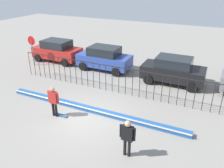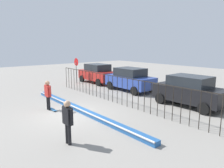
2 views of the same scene
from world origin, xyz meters
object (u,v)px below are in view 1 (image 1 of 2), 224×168
at_px(skateboard, 61,115).
at_px(parked_car_black, 173,70).
at_px(camera_operator, 127,135).
at_px(parked_car_blue, 104,58).
at_px(skateboarder, 53,99).
at_px(parked_car_red, 57,50).
at_px(stop_sign, 32,47).

bearing_deg(skateboard, parked_car_black, 60.62).
xyz_separation_m(camera_operator, parked_car_blue, (-5.49, 8.62, -0.06)).
xyz_separation_m(parked_car_blue, parked_car_black, (5.59, -0.33, 0.00)).
distance_m(skateboarder, parked_car_blue, 7.48).
relative_size(skateboarder, camera_operator, 1.00).
bearing_deg(skateboarder, parked_car_red, 107.23).
distance_m(skateboarder, camera_operator, 4.83).
bearing_deg(skateboard, camera_operator, -13.06).
distance_m(skateboarder, skateboard, 1.02).
distance_m(skateboard, camera_operator, 4.69).
xyz_separation_m(parked_car_black, stop_sign, (-11.55, -1.30, 0.64)).
xyz_separation_m(skateboarder, camera_operator, (4.68, -1.18, -0.00)).
distance_m(parked_car_red, stop_sign, 2.20).
bearing_deg(skateboard, parked_car_blue, 101.87).
bearing_deg(parked_car_red, parked_car_black, 2.11).
xyz_separation_m(parked_car_red, parked_car_black, (10.37, -0.44, 0.00)).
height_order(skateboard, camera_operator, camera_operator).
xyz_separation_m(skateboarder, parked_car_blue, (-0.81, 7.44, -0.06)).
xyz_separation_m(skateboard, parked_car_red, (-5.86, 7.42, 0.91)).
distance_m(camera_operator, parked_car_blue, 10.22).
bearing_deg(stop_sign, camera_operator, -31.42).
bearing_deg(camera_operator, parked_car_red, 12.60).
relative_size(camera_operator, parked_car_black, 0.40).
bearing_deg(parked_car_red, skateboard, -47.15).
height_order(parked_car_red, parked_car_blue, same).
xyz_separation_m(parked_car_blue, stop_sign, (-5.96, -1.63, 0.64)).
xyz_separation_m(skateboard, camera_operator, (4.40, -1.31, 0.97)).
bearing_deg(parked_car_blue, skateboard, -79.79).
bearing_deg(camera_operator, parked_car_blue, -4.56).
relative_size(parked_car_red, stop_sign, 1.72).
bearing_deg(parked_car_black, skateboard, -121.46).
relative_size(skateboarder, parked_car_blue, 0.40).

